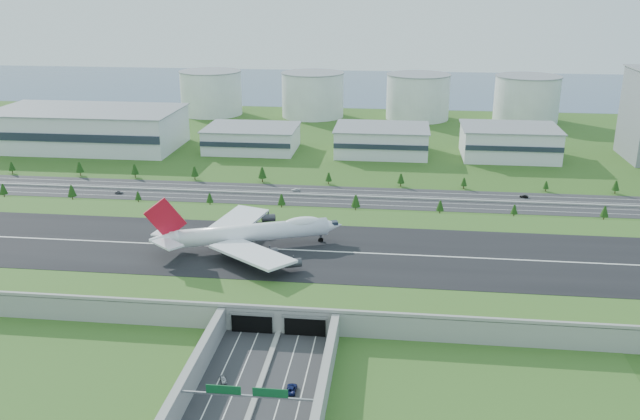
# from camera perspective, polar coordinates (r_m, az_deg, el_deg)

# --- Properties ---
(ground) EXTENTS (1200.00, 1200.00, 0.00)m
(ground) POSITION_cam_1_polar(r_m,az_deg,el_deg) (263.00, -1.60, -5.07)
(ground) COLOR #385D1D
(ground) RESTS_ON ground
(airfield_deck) EXTENTS (520.00, 100.00, 9.20)m
(airfield_deck) POSITION_cam_1_polar(r_m,az_deg,el_deg) (261.28, -1.61, -4.25)
(airfield_deck) COLOR gray
(airfield_deck) RESTS_ON ground
(underpass_road) EXTENTS (38.80, 120.40, 8.00)m
(underpass_road) POSITION_cam_1_polar(r_m,az_deg,el_deg) (176.15, -6.45, -17.10)
(underpass_road) COLOR #28282B
(underpass_road) RESTS_ON ground
(sign_gantry_near) EXTENTS (38.70, 0.70, 9.80)m
(sign_gantry_near) POSITION_cam_1_polar(r_m,az_deg,el_deg) (177.61, -6.17, -15.37)
(sign_gantry_near) COLOR gray
(sign_gantry_near) RESTS_ON ground
(north_expressway) EXTENTS (560.00, 36.00, 0.12)m
(north_expressway) POSITION_cam_1_polar(r_m,az_deg,el_deg) (351.27, 0.61, 1.18)
(north_expressway) COLOR #28282B
(north_expressway) RESTS_ON ground
(tree_row) EXTENTS (504.26, 48.66, 8.47)m
(tree_row) POSITION_cam_1_polar(r_m,az_deg,el_deg) (350.82, 0.07, 1.94)
(tree_row) COLOR #3D2819
(tree_row) RESTS_ON ground
(hangar_west) EXTENTS (120.00, 60.00, 25.00)m
(hangar_west) POSITION_cam_1_polar(r_m,az_deg,el_deg) (479.40, -18.94, 6.49)
(hangar_west) COLOR silver
(hangar_west) RESTS_ON ground
(hangar_mid_a) EXTENTS (58.00, 42.00, 15.00)m
(hangar_mid_a) POSITION_cam_1_polar(r_m,az_deg,el_deg) (449.42, -5.75, 6.00)
(hangar_mid_a) COLOR silver
(hangar_mid_a) RESTS_ON ground
(hangar_mid_b) EXTENTS (58.00, 42.00, 17.00)m
(hangar_mid_b) POSITION_cam_1_polar(r_m,az_deg,el_deg) (439.09, 5.21, 5.84)
(hangar_mid_b) COLOR silver
(hangar_mid_b) RESTS_ON ground
(hangar_mid_c) EXTENTS (58.00, 42.00, 19.00)m
(hangar_mid_c) POSITION_cam_1_polar(r_m,az_deg,el_deg) (444.25, 15.63, 5.51)
(hangar_mid_c) COLOR silver
(hangar_mid_c) RESTS_ON ground
(fuel_tank_a) EXTENTS (50.00, 50.00, 35.00)m
(fuel_tank_a) POSITION_cam_1_polar(r_m,az_deg,el_deg) (576.40, -9.15, 9.70)
(fuel_tank_a) COLOR silver
(fuel_tank_a) RESTS_ON ground
(fuel_tank_b) EXTENTS (50.00, 50.00, 35.00)m
(fuel_tank_b) POSITION_cam_1_polar(r_m,az_deg,el_deg) (559.52, -0.61, 9.66)
(fuel_tank_b) COLOR silver
(fuel_tank_b) RESTS_ON ground
(fuel_tank_c) EXTENTS (50.00, 50.00, 35.00)m
(fuel_tank_c) POSITION_cam_1_polar(r_m,az_deg,el_deg) (555.28, 8.24, 9.40)
(fuel_tank_c) COLOR silver
(fuel_tank_c) RESTS_ON ground
(fuel_tank_d) EXTENTS (50.00, 50.00, 35.00)m
(fuel_tank_d) POSITION_cam_1_polar(r_m,az_deg,el_deg) (563.96, 17.00, 8.92)
(fuel_tank_d) COLOR silver
(fuel_tank_d) RESTS_ON ground
(bay_water) EXTENTS (1200.00, 260.00, 0.06)m
(bay_water) POSITION_cam_1_polar(r_m,az_deg,el_deg) (726.61, 3.90, 10.34)
(bay_water) COLOR #3B5171
(bay_water) RESTS_ON ground
(boeing_747) EXTENTS (72.05, 66.82, 23.43)m
(boeing_747) POSITION_cam_1_polar(r_m,az_deg,el_deg) (260.68, -6.02, -1.92)
(boeing_747) COLOR white
(boeing_747) RESTS_ON airfield_deck
(car_0) EXTENTS (3.06, 4.19, 1.33)m
(car_0) POSITION_cam_1_polar(r_m,az_deg,el_deg) (196.45, -8.15, -13.93)
(car_0) COLOR #B1B1B6
(car_0) RESTS_ON ground
(car_2) EXTENTS (2.67, 5.75, 1.59)m
(car_2) POSITION_cam_1_polar(r_m,az_deg,el_deg) (190.61, -2.43, -14.81)
(car_2) COLOR #0E1649
(car_2) RESTS_ON ground
(car_4) EXTENTS (4.40, 2.29, 1.43)m
(car_4) POSITION_cam_1_polar(r_m,az_deg,el_deg) (370.30, -16.57, 1.44)
(car_4) COLOR #56565B
(car_4) RESTS_ON ground
(car_5) EXTENTS (4.49, 2.51, 1.40)m
(car_5) POSITION_cam_1_polar(r_m,az_deg,el_deg) (363.85, 16.80, 1.11)
(car_5) COLOR black
(car_5) RESTS_ON ground
(car_7) EXTENTS (5.12, 3.25, 1.38)m
(car_7) POSITION_cam_1_polar(r_m,az_deg,el_deg) (359.77, -2.09, 1.72)
(car_7) COLOR silver
(car_7) RESTS_ON ground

